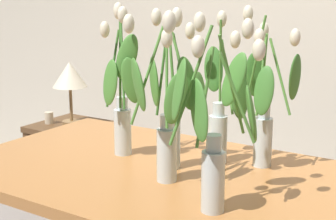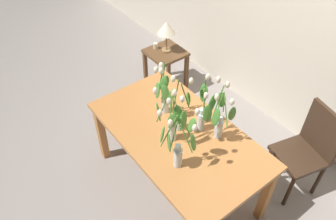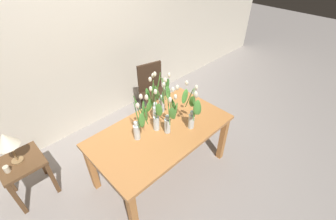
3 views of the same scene
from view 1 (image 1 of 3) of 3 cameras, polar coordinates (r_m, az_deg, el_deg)
dining_table at (r=1.81m, az=0.58°, el=-9.85°), size 1.60×0.90×0.74m
tulip_vase_0 at (r=1.84m, az=6.05°, el=-0.71°), size 0.23×0.16×0.56m
tulip_vase_1 at (r=1.40m, az=5.41°, el=-2.68°), size 0.23×0.29×0.57m
tulip_vase_2 at (r=1.60m, az=0.21°, el=-0.72°), size 0.23×0.20×0.58m
tulip_vase_3 at (r=1.89m, az=-5.29°, el=0.91°), size 0.17×0.15×0.59m
tulip_vase_4 at (r=1.82m, az=10.84°, el=0.53°), size 0.24×0.21×0.58m
tulip_vase_5 at (r=1.78m, az=0.33°, el=-1.07°), size 0.11×0.23×0.57m
side_table at (r=3.28m, az=-10.97°, el=-3.60°), size 0.44×0.44×0.55m
table_lamp at (r=3.21m, az=-11.17°, el=3.80°), size 0.22×0.22×0.40m
pillar_candle at (r=3.29m, az=-13.44°, el=-0.87°), size 0.06×0.06×0.07m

